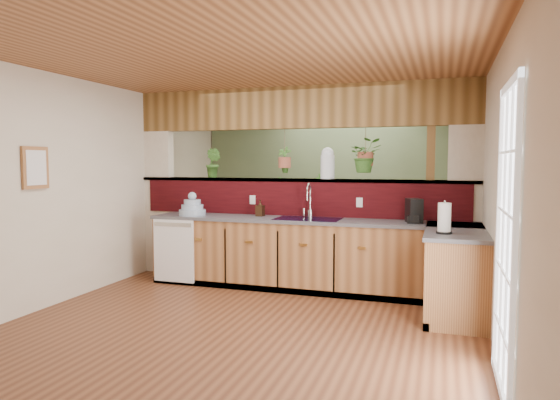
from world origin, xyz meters
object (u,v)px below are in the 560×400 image
(dish_stack, at_px, (192,208))
(paper_towel, at_px, (444,219))
(coffee_maker, at_px, (414,212))
(glass_jar, at_px, (328,163))
(soap_dispenser, at_px, (260,208))
(shelving_console, at_px, (298,226))
(faucet, at_px, (309,199))

(dish_stack, bearing_deg, paper_towel, -13.02)
(coffee_maker, relative_size, glass_jar, 0.69)
(dish_stack, height_order, coffee_maker, dish_stack)
(soap_dispenser, relative_size, shelving_console, 0.16)
(paper_towel, bearing_deg, soap_dispenser, 158.14)
(paper_towel, height_order, shelving_console, paper_towel)
(soap_dispenser, bearing_deg, coffee_maker, -2.81)
(dish_stack, distance_m, soap_dispenser, 0.91)
(soap_dispenser, xyz_separation_m, shelving_console, (-0.11, 2.18, -0.51))
(faucet, distance_m, soap_dispenser, 0.66)
(faucet, bearing_deg, paper_towel, -30.81)
(shelving_console, bearing_deg, dish_stack, -129.91)
(coffee_maker, relative_size, shelving_console, 0.21)
(soap_dispenser, xyz_separation_m, paper_towel, (2.29, -0.92, 0.04))
(faucet, xyz_separation_m, glass_jar, (0.19, 0.22, 0.46))
(paper_towel, height_order, glass_jar, glass_jar)
(dish_stack, bearing_deg, coffee_maker, 1.75)
(dish_stack, xyz_separation_m, soap_dispenser, (0.90, 0.18, 0.01))
(faucet, relative_size, coffee_maker, 1.56)
(faucet, relative_size, glass_jar, 1.08)
(faucet, height_order, paper_towel, faucet)
(soap_dispenser, bearing_deg, shelving_console, 92.99)
(glass_jar, bearing_deg, shelving_console, 116.57)
(soap_dispenser, bearing_deg, paper_towel, -21.86)
(soap_dispenser, relative_size, glass_jar, 0.52)
(faucet, bearing_deg, glass_jar, 48.97)
(dish_stack, bearing_deg, soap_dispenser, 11.55)
(soap_dispenser, bearing_deg, dish_stack, -168.45)
(paper_towel, xyz_separation_m, shelving_console, (-2.41, 3.10, -0.55))
(soap_dispenser, bearing_deg, glass_jar, 18.43)
(paper_towel, xyz_separation_m, glass_jar, (-1.46, 1.20, 0.55))
(dish_stack, relative_size, soap_dispenser, 1.67)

